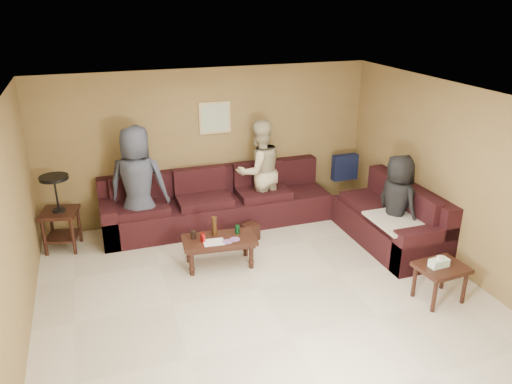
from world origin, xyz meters
TOP-DOWN VIEW (x-y plane):
  - room at (0.00, 0.00)m, footprint 5.60×5.50m
  - sectional_sofa at (0.81, 1.52)m, footprint 4.65×2.90m
  - coffee_table at (-0.33, 0.76)m, footprint 1.06×0.60m
  - end_table_left at (-2.41, 1.99)m, footprint 0.61×0.61m
  - side_table_right at (2.03, -0.96)m, footprint 0.62×0.52m
  - waste_bin at (0.33, 1.36)m, footprint 0.28×0.28m
  - wall_art at (0.10, 2.48)m, footprint 0.52×0.04m
  - person_left at (-1.25, 1.92)m, footprint 1.03×0.85m
  - person_middle at (0.72, 2.05)m, footprint 0.93×0.78m
  - person_right at (2.23, 0.36)m, footprint 0.60×0.80m

SIDE VIEW (x-z plane):
  - waste_bin at x=0.33m, z-range 0.00..0.26m
  - sectional_sofa at x=0.81m, z-range -0.16..0.81m
  - coffee_table at x=-0.33m, z-range 0.01..0.71m
  - side_table_right at x=2.03m, z-range 0.10..0.73m
  - end_table_left at x=-2.41m, z-range 0.03..1.18m
  - person_right at x=2.23m, z-range 0.00..1.48m
  - person_middle at x=0.72m, z-range 0.00..1.71m
  - person_left at x=-1.25m, z-range 0.00..1.81m
  - room at x=0.00m, z-range 0.41..2.91m
  - wall_art at x=0.10m, z-range 1.44..1.96m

